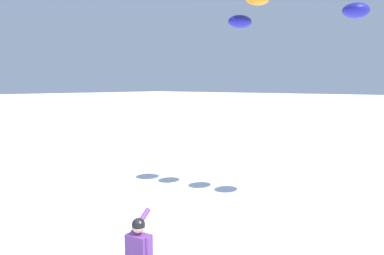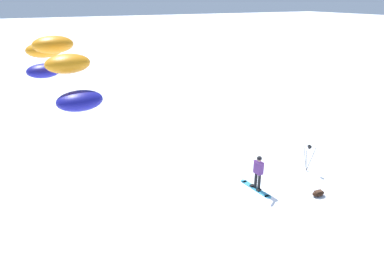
# 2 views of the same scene
# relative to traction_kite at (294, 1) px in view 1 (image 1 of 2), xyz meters

# --- Properties ---
(traction_kite) EXTENTS (1.59, 4.71, 1.45)m
(traction_kite) POSITION_rel_traction_kite_xyz_m (0.00, 0.00, 0.00)
(traction_kite) COLOR navy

